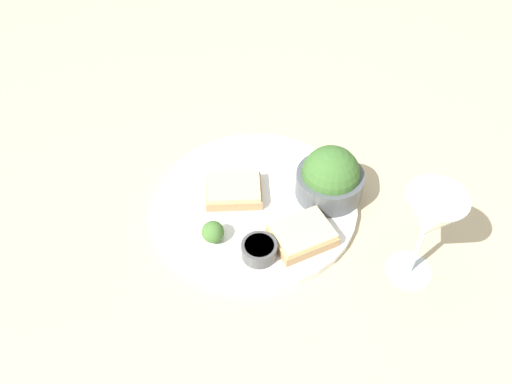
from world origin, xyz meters
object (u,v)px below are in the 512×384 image
at_px(wine_glass, 429,220).
at_px(cheese_toast_far, 302,235).
at_px(cheese_toast_near, 234,190).
at_px(sauce_ramekin, 259,249).
at_px(salad_bowl, 330,178).

bearing_deg(wine_glass, cheese_toast_far, -39.00).
distance_m(cheese_toast_near, cheese_toast_far, 0.15).
bearing_deg(sauce_ramekin, wine_glass, 152.82).
xyz_separation_m(salad_bowl, cheese_toast_far, (0.09, 0.07, -0.02)).
xyz_separation_m(sauce_ramekin, cheese_toast_near, (-0.01, -0.13, -0.00)).
height_order(cheese_toast_near, wine_glass, wine_glass).
relative_size(sauce_ramekin, cheese_toast_near, 0.49).
relative_size(sauce_ramekin, cheese_toast_far, 0.57).
distance_m(salad_bowl, wine_glass, 0.20).
relative_size(salad_bowl, sauce_ramekin, 2.06).
bearing_deg(salad_bowl, cheese_toast_far, 41.06).
bearing_deg(sauce_ramekin, salad_bowl, -154.54).
bearing_deg(cheese_toast_near, salad_bowl, 159.83).
height_order(sauce_ramekin, cheese_toast_near, same).
bearing_deg(sauce_ramekin, cheese_toast_near, -93.33).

